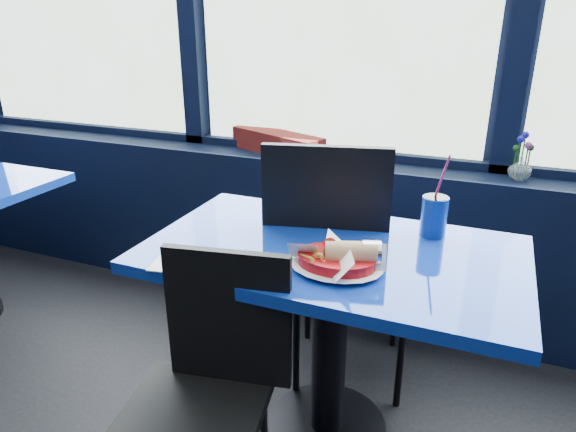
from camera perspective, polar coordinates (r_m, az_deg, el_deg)
The scene contains 10 objects.
window_sill at distance 2.65m, azimuth 4.22°, elevation -2.04°, with size 5.00×0.26×0.80m, color black.
near_table at distance 1.75m, azimuth 4.79°, elevation -9.00°, with size 1.20×0.70×0.75m.
chair_near_front at distance 1.53m, azimuth -9.08°, elevation -17.73°, with size 0.45×0.45×0.85m.
chair_near_back at distance 1.99m, azimuth 6.05°, elevation -4.00°, with size 0.57×0.57×1.04m.
planter_box at distance 2.60m, azimuth -1.21°, elevation 8.14°, with size 0.54×0.13×0.11m, color maroon.
flower_vase at distance 2.37m, azimuth 24.43°, elevation 5.12°, with size 0.12×0.12×0.20m.
food_basket at distance 1.52m, azimuth 5.60°, elevation -4.78°, with size 0.26×0.26×0.09m.
ketchup_bottle at distance 1.83m, azimuth 2.55°, elevation 2.50°, with size 0.07×0.07×0.24m.
soda_cup at distance 1.79m, azimuth 15.92°, elevation 0.07°, with size 0.09×0.09×0.29m.
napkin at distance 1.60m, azimuth -12.27°, elevation -5.06°, with size 0.14×0.14×0.00m, color white.
Camera 1 is at (0.73, 0.56, 1.45)m, focal length 32.00 mm.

